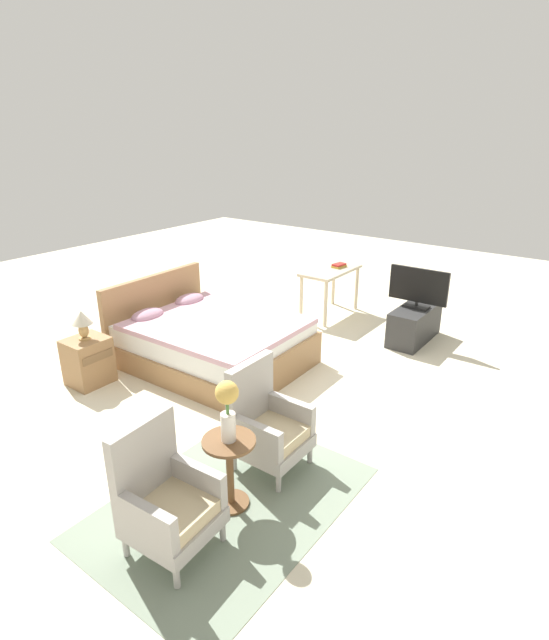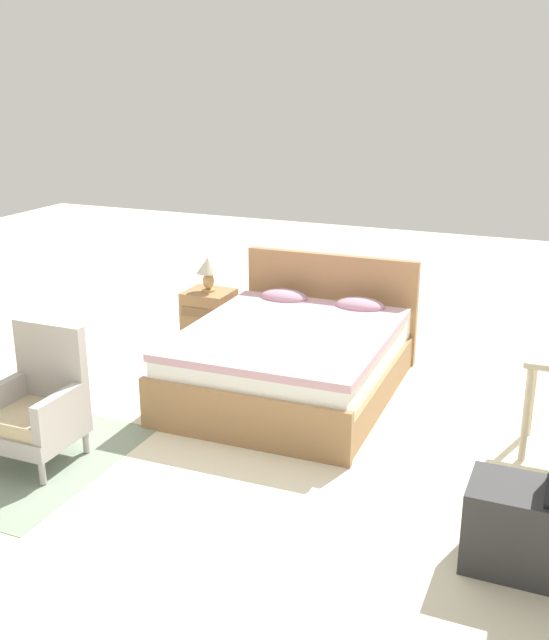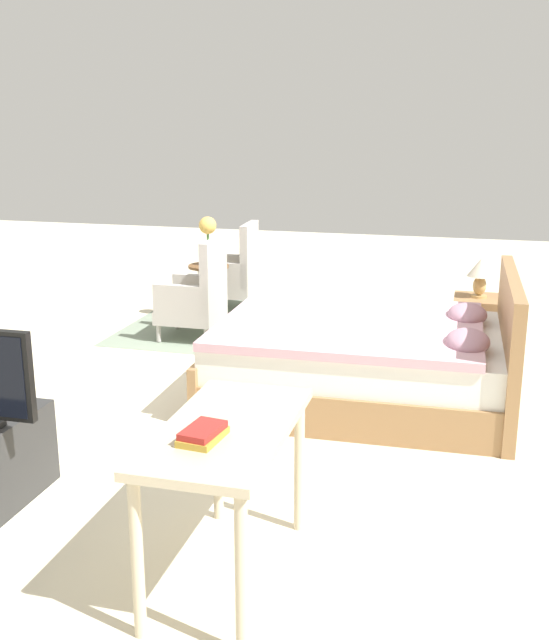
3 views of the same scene
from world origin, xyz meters
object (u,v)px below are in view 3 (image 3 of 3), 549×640
armchair_by_window_right (197,298)px  vanity_desk (227,449)px  armchair_by_window_left (234,274)px  bed (368,360)px  book_stack (203,434)px  table_lamp (481,272)px  side_table (209,287)px  flower_vase (208,236)px  nightstand (476,328)px

armchair_by_window_right → vanity_desk: (3.49, 1.47, 0.23)m
armchair_by_window_left → vanity_desk: armchair_by_window_left is taller
bed → armchair_by_window_left: bearing=-142.4°
book_stack → vanity_desk: bearing=165.3°
bed → book_stack: (2.50, -0.33, 0.45)m
bed → table_lamp: 1.47m
side_table → flower_vase: size_ratio=1.22×
flower_vase → book_stack: bearing=19.6°
nightstand → book_stack: book_stack is taller
table_lamp → book_stack: (3.69, -1.08, 0.00)m
flower_vase → nightstand: flower_vase is taller
armchair_by_window_left → armchair_by_window_right: size_ratio=1.00×
armchair_by_window_right → book_stack: bearing=21.2°
vanity_desk → armchair_by_window_left: bearing=-162.3°
vanity_desk → bed: bearing=173.1°
side_table → table_lamp: table_lamp is taller
bed → armchair_by_window_right: bearing=-123.5°
armchair_by_window_left → table_lamp: armchair_by_window_left is taller
armchair_by_window_left → side_table: 0.56m
armchair_by_window_left → side_table: bearing=-7.9°
flower_vase → table_lamp: 2.63m
armchair_by_window_right → side_table: armchair_by_window_right is taller
table_lamp → armchair_by_window_left: bearing=-113.5°
vanity_desk → book_stack: size_ratio=4.47×
vanity_desk → flower_vase: bearing=-159.1°
side_table → flower_vase: bearing=0.0°
armchair_by_window_right → table_lamp: size_ratio=2.79×
armchair_by_window_left → flower_vase: 0.75m
armchair_by_window_right → flower_vase: size_ratio=1.93×
flower_vase → vanity_desk: flower_vase is taller
nightstand → armchair_by_window_right: bearing=-89.4°
flower_vase → book_stack: size_ratio=2.05×
vanity_desk → book_stack: bearing=-14.7°
armchair_by_window_right → flower_vase: 0.74m
table_lamp → vanity_desk: (3.52, -1.03, -0.13)m
armchair_by_window_left → armchair_by_window_right: same height
bed → vanity_desk: bearing=-6.9°
nightstand → side_table: bearing=-101.6°
nightstand → vanity_desk: size_ratio=0.51×
bed → vanity_desk: bed is taller
vanity_desk → side_table: bearing=-159.1°
nightstand → vanity_desk: bearing=-16.3°
side_table → table_lamp: bearing=78.5°
side_table → vanity_desk: vanity_desk is taller
armchair_by_window_left → book_stack: armchair_by_window_left is taller
side_table → nightstand: size_ratio=1.09×
nightstand → bed: bearing=-32.4°
vanity_desk → book_stack: (0.17, -0.04, 0.13)m
armchair_by_window_left → nightstand: bearing=66.5°
flower_vase → nightstand: (0.53, 2.58, -0.61)m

